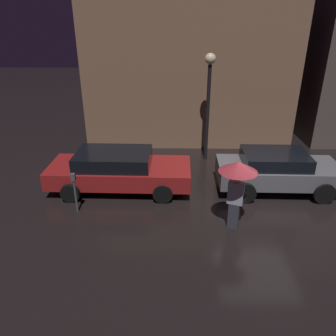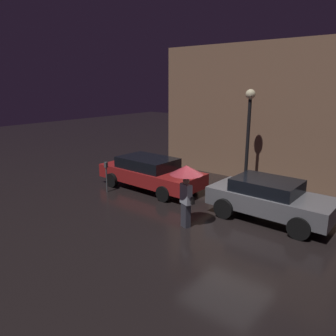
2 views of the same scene
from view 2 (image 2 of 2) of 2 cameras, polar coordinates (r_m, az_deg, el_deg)
name	(u,v)px [view 2 (image 2 of 2)]	position (r m, az deg, el deg)	size (l,w,h in m)	color
ground_plane	(230,226)	(10.55, 10.78, -9.89)	(60.00, 60.00, 0.00)	black
building_facade_left	(261,111)	(16.43, 15.88, 9.46)	(8.90, 3.00, 6.04)	#8C664C
parked_car_red	(150,172)	(13.77, -3.14, -0.73)	(4.65, 2.01, 1.31)	maroon
parked_car_grey	(269,198)	(11.13, 17.24, -5.03)	(3.94, 1.91, 1.33)	slate
pedestrian_with_umbrella	(186,179)	(9.81, 3.21, -1.85)	(1.00, 1.00, 1.96)	#383842
parking_meter	(106,174)	(13.46, -10.68, -0.96)	(0.12, 0.10, 1.26)	#4C5154
street_lamp_near	(249,122)	(13.81, 13.90, 7.84)	(0.40, 0.40, 4.10)	black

